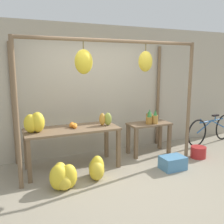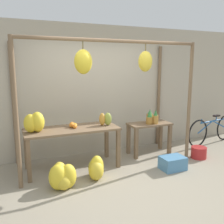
{
  "view_description": "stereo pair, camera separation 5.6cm",
  "coord_description": "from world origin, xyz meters",
  "px_view_note": "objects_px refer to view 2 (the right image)",
  "views": [
    {
      "loc": [
        -1.79,
        -3.6,
        1.94
      ],
      "look_at": [
        0.14,
        0.85,
        1.04
      ],
      "focal_mm": 40.0,
      "sensor_mm": 36.0,
      "label": 1
    },
    {
      "loc": [
        -1.74,
        -3.62,
        1.94
      ],
      "look_at": [
        0.14,
        0.85,
        1.04
      ],
      "focal_mm": 40.0,
      "sensor_mm": 36.0,
      "label": 2
    }
  ],
  "objects_px": {
    "banana_pile_on_table": "(35,123)",
    "papaya_pile": "(105,119)",
    "orange_pile": "(73,125)",
    "pineapple_cluster": "(151,118)",
    "banana_pile_ground_left": "(62,177)",
    "blue_bucket": "(199,152)",
    "fruit_crate_white": "(173,163)",
    "parked_bicycle": "(212,130)",
    "banana_pile_ground_right": "(96,169)"
  },
  "relations": [
    {
      "from": "banana_pile_ground_left",
      "to": "fruit_crate_white",
      "type": "relative_size",
      "value": 1.11
    },
    {
      "from": "banana_pile_ground_left",
      "to": "banana_pile_ground_right",
      "type": "bearing_deg",
      "value": 11.1
    },
    {
      "from": "banana_pile_ground_right",
      "to": "parked_bicycle",
      "type": "xyz_separation_m",
      "value": [
        3.36,
        0.78,
        0.17
      ]
    },
    {
      "from": "pineapple_cluster",
      "to": "parked_bicycle",
      "type": "height_order",
      "value": "pineapple_cluster"
    },
    {
      "from": "banana_pile_ground_right",
      "to": "parked_bicycle",
      "type": "relative_size",
      "value": 0.26
    },
    {
      "from": "orange_pile",
      "to": "banana_pile_ground_right",
      "type": "distance_m",
      "value": 0.95
    },
    {
      "from": "pineapple_cluster",
      "to": "banana_pile_ground_left",
      "type": "height_order",
      "value": "pineapple_cluster"
    },
    {
      "from": "banana_pile_on_table",
      "to": "pineapple_cluster",
      "type": "relative_size",
      "value": 1.28
    },
    {
      "from": "orange_pile",
      "to": "banana_pile_ground_left",
      "type": "height_order",
      "value": "orange_pile"
    },
    {
      "from": "fruit_crate_white",
      "to": "papaya_pile",
      "type": "height_order",
      "value": "papaya_pile"
    },
    {
      "from": "banana_pile_on_table",
      "to": "papaya_pile",
      "type": "relative_size",
      "value": 1.52
    },
    {
      "from": "banana_pile_ground_right",
      "to": "fruit_crate_white",
      "type": "distance_m",
      "value": 1.48
    },
    {
      "from": "fruit_crate_white",
      "to": "parked_bicycle",
      "type": "relative_size",
      "value": 0.26
    },
    {
      "from": "fruit_crate_white",
      "to": "pineapple_cluster",
      "type": "bearing_deg",
      "value": 87.31
    },
    {
      "from": "pineapple_cluster",
      "to": "banana_pile_on_table",
      "type": "bearing_deg",
      "value": -177.15
    },
    {
      "from": "banana_pile_on_table",
      "to": "pineapple_cluster",
      "type": "bearing_deg",
      "value": 2.85
    },
    {
      "from": "orange_pile",
      "to": "blue_bucket",
      "type": "distance_m",
      "value": 2.71
    },
    {
      "from": "blue_bucket",
      "to": "fruit_crate_white",
      "type": "bearing_deg",
      "value": -162.24
    },
    {
      "from": "papaya_pile",
      "to": "orange_pile",
      "type": "bearing_deg",
      "value": 172.73
    },
    {
      "from": "pineapple_cluster",
      "to": "banana_pile_ground_left",
      "type": "xyz_separation_m",
      "value": [
        -2.12,
        -0.83,
        -0.63
      ]
    },
    {
      "from": "banana_pile_on_table",
      "to": "parked_bicycle",
      "type": "height_order",
      "value": "banana_pile_on_table"
    },
    {
      "from": "blue_bucket",
      "to": "papaya_pile",
      "type": "distance_m",
      "value": 2.15
    },
    {
      "from": "banana_pile_ground_right",
      "to": "papaya_pile",
      "type": "bearing_deg",
      "value": 55.64
    },
    {
      "from": "orange_pile",
      "to": "papaya_pile",
      "type": "bearing_deg",
      "value": -7.27
    },
    {
      "from": "parked_bicycle",
      "to": "banana_pile_ground_left",
      "type": "bearing_deg",
      "value": -167.24
    },
    {
      "from": "banana_pile_ground_left",
      "to": "pineapple_cluster",
      "type": "bearing_deg",
      "value": 21.34
    },
    {
      "from": "parked_bicycle",
      "to": "banana_pile_on_table",
      "type": "bearing_deg",
      "value": -177.44
    },
    {
      "from": "banana_pile_on_table",
      "to": "orange_pile",
      "type": "distance_m",
      "value": 0.72
    },
    {
      "from": "orange_pile",
      "to": "fruit_crate_white",
      "type": "xyz_separation_m",
      "value": [
        1.68,
        -0.85,
        -0.7
      ]
    },
    {
      "from": "banana_pile_on_table",
      "to": "banana_pile_ground_left",
      "type": "relative_size",
      "value": 0.8
    },
    {
      "from": "orange_pile",
      "to": "banana_pile_ground_right",
      "type": "xyz_separation_m",
      "value": [
        0.22,
        -0.67,
        -0.64
      ]
    },
    {
      "from": "fruit_crate_white",
      "to": "blue_bucket",
      "type": "height_order",
      "value": "fruit_crate_white"
    },
    {
      "from": "banana_pile_on_table",
      "to": "banana_pile_ground_left",
      "type": "xyz_separation_m",
      "value": [
        0.31,
        -0.71,
        -0.77
      ]
    },
    {
      "from": "orange_pile",
      "to": "banana_pile_ground_right",
      "type": "relative_size",
      "value": 0.53
    },
    {
      "from": "banana_pile_on_table",
      "to": "pineapple_cluster",
      "type": "xyz_separation_m",
      "value": [
        2.43,
        0.12,
        -0.14
      ]
    },
    {
      "from": "banana_pile_ground_right",
      "to": "fruit_crate_white",
      "type": "xyz_separation_m",
      "value": [
        1.47,
        -0.19,
        -0.06
      ]
    },
    {
      "from": "banana_pile_ground_left",
      "to": "parked_bicycle",
      "type": "height_order",
      "value": "parked_bicycle"
    },
    {
      "from": "blue_bucket",
      "to": "papaya_pile",
      "type": "height_order",
      "value": "papaya_pile"
    },
    {
      "from": "banana_pile_ground_right",
      "to": "papaya_pile",
      "type": "distance_m",
      "value": 1.02
    },
    {
      "from": "banana_pile_ground_left",
      "to": "papaya_pile",
      "type": "xyz_separation_m",
      "value": [
        1.02,
        0.71,
        0.72
      ]
    },
    {
      "from": "banana_pile_ground_left",
      "to": "fruit_crate_white",
      "type": "xyz_separation_m",
      "value": [
        2.08,
        -0.07,
        -0.07
      ]
    },
    {
      "from": "papaya_pile",
      "to": "banana_pile_on_table",
      "type": "bearing_deg",
      "value": 179.94
    },
    {
      "from": "fruit_crate_white",
      "to": "parked_bicycle",
      "type": "bearing_deg",
      "value": 27.03
    },
    {
      "from": "pineapple_cluster",
      "to": "banana_pile_ground_right",
      "type": "distance_m",
      "value": 1.79
    },
    {
      "from": "parked_bicycle",
      "to": "banana_pile_ground_right",
      "type": "bearing_deg",
      "value": -166.94
    },
    {
      "from": "banana_pile_ground_right",
      "to": "fruit_crate_white",
      "type": "bearing_deg",
      "value": -7.28
    },
    {
      "from": "banana_pile_on_table",
      "to": "banana_pile_ground_right",
      "type": "distance_m",
      "value": 1.34
    },
    {
      "from": "banana_pile_ground_left",
      "to": "blue_bucket",
      "type": "bearing_deg",
      "value": 4.13
    },
    {
      "from": "pineapple_cluster",
      "to": "banana_pile_ground_right",
      "type": "bearing_deg",
      "value": -154.82
    },
    {
      "from": "papaya_pile",
      "to": "banana_pile_ground_right",
      "type": "bearing_deg",
      "value": -124.36
    }
  ]
}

